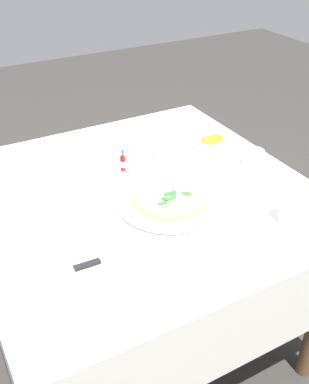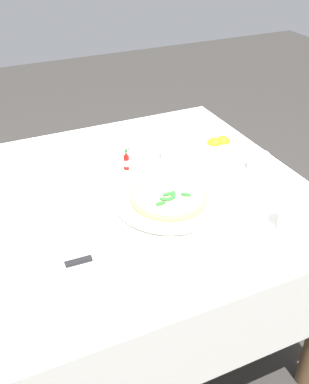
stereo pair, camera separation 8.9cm
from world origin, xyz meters
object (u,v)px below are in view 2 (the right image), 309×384
at_px(pizza, 169,197).
at_px(citrus_bowl, 220,146).
at_px(coffee_cup_far_left, 20,180).
at_px(dinner_knife, 60,266).
at_px(water_glass_back_corner, 171,148).
at_px(hot_sauce_bottle, 126,161).
at_px(pepper_shaker, 132,161).
at_px(coffee_cup_near_left, 258,163).
at_px(coffee_cup_left_edge, 139,146).
at_px(salt_shaker, 120,166).
at_px(water_glass_right_edge, 292,214).
at_px(napkin_folded, 62,270).
at_px(pizza_plate, 169,201).

height_order(pizza, citrus_bowl, citrus_bowl).
relative_size(coffee_cup_far_left, dinner_knife, 0.67).
height_order(water_glass_back_corner, dinner_knife, water_glass_back_corner).
relative_size(pizza, hot_sauce_bottle, 3.06).
distance_m(citrus_bowl, pepper_shaker, 0.36).
xyz_separation_m(coffee_cup_near_left, coffee_cup_far_left, (0.82, -0.25, -0.00)).
height_order(coffee_cup_left_edge, dinner_knife, coffee_cup_left_edge).
relative_size(coffee_cup_left_edge, salt_shaker, 2.31).
relative_size(coffee_cup_near_left, water_glass_right_edge, 1.06).
xyz_separation_m(coffee_cup_left_edge, napkin_folded, (0.46, 0.54, -0.02)).
height_order(water_glass_back_corner, napkin_folded, water_glass_back_corner).
relative_size(pizza, coffee_cup_far_left, 1.94).
height_order(pizza_plate, water_glass_back_corner, water_glass_back_corner).
bearing_deg(salt_shaker, pepper_shaker, -160.35).
distance_m(coffee_cup_left_edge, dinner_knife, 0.71).
bearing_deg(dinner_knife, water_glass_back_corner, -138.80).
bearing_deg(water_glass_back_corner, salt_shaker, 3.26).
xyz_separation_m(coffee_cup_near_left, napkin_folded, (0.80, 0.23, -0.02)).
relative_size(water_glass_back_corner, pepper_shaker, 1.96).
bearing_deg(water_glass_back_corner, napkin_folded, 39.19).
height_order(pizza, salt_shaker, salt_shaker).
xyz_separation_m(pizza_plate, coffee_cup_near_left, (-0.40, -0.06, 0.02)).
bearing_deg(napkin_folded, pizza, -152.67).
bearing_deg(coffee_cup_left_edge, salt_shaker, 41.84).
height_order(coffee_cup_left_edge, citrus_bowl, same).
distance_m(pizza, napkin_folded, 0.44).
height_order(coffee_cup_near_left, coffee_cup_left_edge, coffee_cup_near_left).
xyz_separation_m(napkin_folded, salt_shaker, (-0.34, -0.44, 0.02)).
xyz_separation_m(dinner_knife, citrus_bowl, (-0.76, -0.42, 0.00)).
bearing_deg(pizza, napkin_folded, 23.23).
bearing_deg(pizza_plate, hot_sauce_bottle, -81.08).
distance_m(coffee_cup_near_left, coffee_cup_left_edge, 0.46).
distance_m(coffee_cup_near_left, napkin_folded, 0.84).
relative_size(pizza, napkin_folded, 1.11).
distance_m(water_glass_back_corner, hot_sauce_bottle, 0.18).
bearing_deg(coffee_cup_near_left, pepper_shaker, -28.26).
bearing_deg(citrus_bowl, napkin_folded, 29.06).
bearing_deg(salt_shaker, citrus_bowl, 177.63).
xyz_separation_m(pizza_plate, dinner_knife, (0.41, 0.18, 0.01)).
bearing_deg(pizza_plate, coffee_cup_far_left, -36.38).
xyz_separation_m(dinner_knife, hot_sauce_bottle, (-0.37, -0.45, 0.01)).
height_order(coffee_cup_left_edge, pepper_shaker, coffee_cup_left_edge).
bearing_deg(coffee_cup_near_left, pizza_plate, 8.54).
xyz_separation_m(coffee_cup_near_left, citrus_bowl, (0.05, -0.18, -0.00)).
distance_m(napkin_folded, salt_shaker, 0.55).
distance_m(pizza, salt_shaker, 0.27).
xyz_separation_m(coffee_cup_left_edge, citrus_bowl, (-0.29, 0.13, -0.00)).
relative_size(pizza_plate, coffee_cup_far_left, 2.73).
relative_size(water_glass_back_corner, dinner_knife, 0.56).
xyz_separation_m(napkin_folded, pepper_shaker, (-0.39, -0.46, 0.02)).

